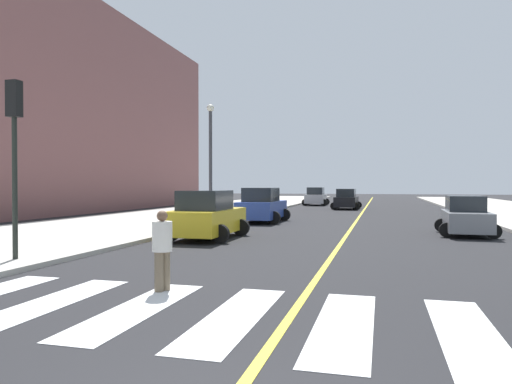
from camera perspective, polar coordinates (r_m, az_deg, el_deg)
The scene contains 13 objects.
sidewalk_kerb_west at distance 27.24m, azimuth -15.23°, elevation -3.62°, with size 10.00×120.00×0.15m, color #B2ADA3.
crosswalk_paint at distance 7.92m, azimuth 3.88°, elevation -15.22°, with size 13.50×4.00×0.01m.
lane_divider_paint at distance 43.55m, azimuth 13.02°, elevation -2.02°, with size 0.16×80.00×0.01m, color yellow.
low_rise_brick_west at distance 47.71m, azimuth -23.45°, elevation 8.25°, with size 16.00×32.00×16.74m, color brown.
car_blue_nearest at distance 27.57m, azimuth 0.71°, elevation -1.72°, with size 2.84×4.54×2.02m.
car_yellow_second at distance 19.25m, azimuth -5.95°, elevation -2.93°, with size 2.76×4.41×1.97m.
car_black_third at distance 42.90m, azimuth 10.89°, elevation -0.92°, with size 2.62×4.14×1.83m.
car_silver_fourth at distance 50.54m, azimuth 7.26°, elevation -0.59°, with size 2.71×4.31×1.91m.
car_gray_fifth at distance 22.50m, azimuth 24.05°, elevation -2.75°, with size 2.47×3.88×1.72m.
traffic_light_far_corner at distance 14.63m, azimuth -27.18°, elevation 6.26°, with size 0.36×0.41×4.92m.
pedestrian_crossing at distance 9.96m, azimuth -11.29°, elevation -6.53°, with size 0.41×0.41×1.67m.
fire_hydrant at distance 33.44m, azimuth 25.87°, elevation -1.98°, with size 0.26×0.26×0.89m.
street_lamp at distance 28.37m, azimuth -5.53°, elevation 4.99°, with size 0.44×0.44×6.86m.
Camera 1 is at (1.46, -3.47, 2.20)m, focal length 33.03 mm.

